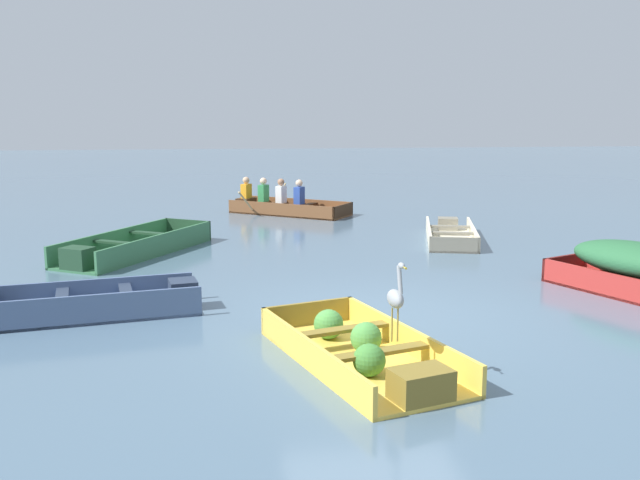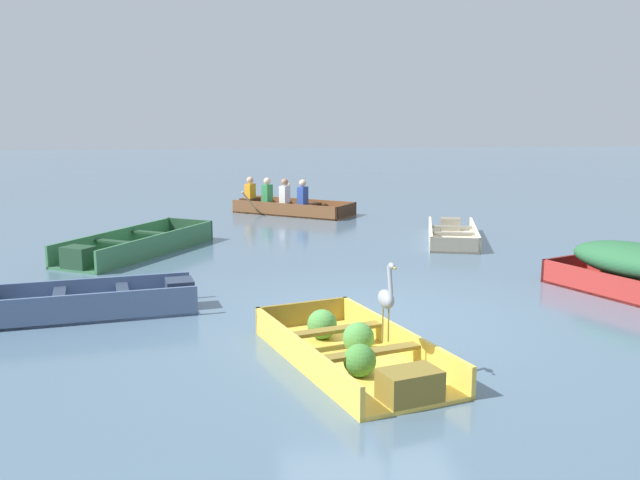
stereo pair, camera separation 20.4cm
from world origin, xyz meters
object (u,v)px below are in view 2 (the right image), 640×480
object	(u,v)px
skiff_slate_blue_outer_moored	(102,303)
heron_on_dinghy	(386,297)
skiff_green_mid_moored	(132,248)
skiff_red_far_moored	(640,267)
dinghy_yellow_foreground	(354,352)
skiff_cream_near_moored	(452,235)
rowboat_wooden_brown_with_crew	(286,205)

from	to	relation	value
skiff_slate_blue_outer_moored	heron_on_dinghy	distance (m)	4.28
skiff_green_mid_moored	skiff_red_far_moored	bearing A→B (deg)	-26.22
skiff_slate_blue_outer_moored	dinghy_yellow_foreground	bearing A→B (deg)	-36.03
skiff_red_far_moored	heron_on_dinghy	world-z (taller)	heron_on_dinghy
skiff_green_mid_moored	heron_on_dinghy	size ratio (longest dim) A/B	4.23
skiff_cream_near_moored	rowboat_wooden_brown_with_crew	distance (m)	5.28
heron_on_dinghy	dinghy_yellow_foreground	bearing A→B (deg)	118.62
skiff_red_far_moored	rowboat_wooden_brown_with_crew	xyz separation A→B (m)	(-4.61, 8.86, -0.21)
skiff_slate_blue_outer_moored	rowboat_wooden_brown_with_crew	bearing A→B (deg)	71.97
dinghy_yellow_foreground	skiff_red_far_moored	bearing A→B (deg)	27.18
skiff_cream_near_moored	skiff_red_far_moored	xyz separation A→B (m)	(1.39, -4.68, 0.33)
skiff_green_mid_moored	heron_on_dinghy	xyz separation A→B (m)	(3.49, -6.58, 0.72)
skiff_cream_near_moored	heron_on_dinghy	size ratio (longest dim) A/B	3.33
skiff_green_mid_moored	rowboat_wooden_brown_with_crew	distance (m)	5.94
skiff_red_far_moored	rowboat_wooden_brown_with_crew	size ratio (longest dim) A/B	0.90
dinghy_yellow_foreground	rowboat_wooden_brown_with_crew	size ratio (longest dim) A/B	0.95
skiff_green_mid_moored	rowboat_wooden_brown_with_crew	bearing A→B (deg)	58.20
skiff_cream_near_moored	skiff_slate_blue_outer_moored	bearing A→B (deg)	-142.06
dinghy_yellow_foreground	skiff_red_far_moored	world-z (taller)	skiff_red_far_moored
skiff_cream_near_moored	heron_on_dinghy	world-z (taller)	heron_on_dinghy
skiff_slate_blue_outer_moored	rowboat_wooden_brown_with_crew	world-z (taller)	rowboat_wooden_brown_with_crew
rowboat_wooden_brown_with_crew	heron_on_dinghy	size ratio (longest dim) A/B	3.75
skiff_green_mid_moored	heron_on_dinghy	bearing A→B (deg)	-62.02
skiff_cream_near_moored	skiff_green_mid_moored	bearing A→B (deg)	-172.21
skiff_cream_near_moored	skiff_slate_blue_outer_moored	world-z (taller)	skiff_slate_blue_outer_moored
skiff_green_mid_moored	rowboat_wooden_brown_with_crew	size ratio (longest dim) A/B	1.13
heron_on_dinghy	skiff_cream_near_moored	bearing A→B (deg)	69.02
skiff_red_far_moored	rowboat_wooden_brown_with_crew	distance (m)	9.99
skiff_red_far_moored	skiff_slate_blue_outer_moored	distance (m)	7.53
heron_on_dinghy	skiff_red_far_moored	bearing A→B (deg)	33.07
skiff_cream_near_moored	skiff_green_mid_moored	size ratio (longest dim) A/B	0.79
dinghy_yellow_foreground	heron_on_dinghy	distance (m)	0.88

